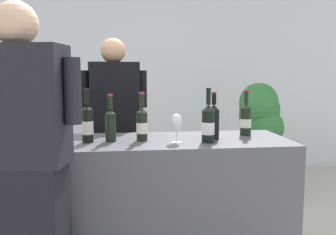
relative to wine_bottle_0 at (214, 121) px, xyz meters
name	(u,v)px	position (x,y,z in m)	size (l,w,h in m)	color
wall_back	(133,70)	(-0.46, 2.62, 0.36)	(8.00, 0.10, 2.80)	silver
counter	(146,206)	(-0.46, 0.02, -0.59)	(1.94, 0.65, 0.92)	#4C4C51
wine_bottle_0	(214,121)	(0.00, 0.00, 0.00)	(0.08, 0.08, 0.32)	black
wine_bottle_1	(246,119)	(0.26, 0.12, -0.01)	(0.08, 0.08, 0.33)	black
wine_bottle_2	(111,123)	(-0.69, 0.00, -0.01)	(0.07, 0.07, 0.31)	black
wine_bottle_3	(208,124)	(-0.06, -0.11, 0.00)	(0.08, 0.08, 0.35)	black
wine_bottle_4	(142,124)	(-0.48, 0.00, -0.01)	(0.07, 0.07, 0.32)	black
wine_bottle_5	(88,123)	(-0.83, -0.02, 0.00)	(0.07, 0.07, 0.35)	black
wine_bottle_6	(61,120)	(-1.04, 0.21, -0.01)	(0.08, 0.08, 0.34)	black
wine_glass	(177,124)	(-0.27, -0.09, 0.00)	(0.08, 0.08, 0.19)	silver
person_server	(115,138)	(-0.68, 0.73, -0.24)	(0.56, 0.29, 1.65)	black
person_guest	(23,185)	(-1.09, -0.61, -0.22)	(0.58, 0.31, 1.69)	black
potted_shrub	(260,119)	(0.85, 1.37, -0.18)	(0.46, 0.59, 1.25)	brown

